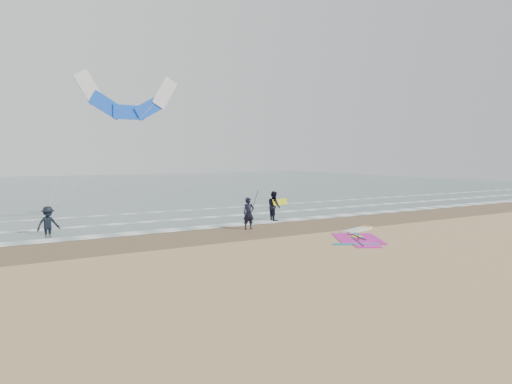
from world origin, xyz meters
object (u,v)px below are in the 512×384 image
windsurf_rig (359,236)px  person_wading (48,217)px  surf_kite (128,101)px  person_standing (249,213)px  person_walking (274,206)px

windsurf_rig → person_wading: (-13.47, 8.64, 0.88)m
surf_kite → person_standing: bearing=-49.5°
person_walking → person_wading: person_walking is taller
windsurf_rig → person_walking: bearing=94.5°
person_standing → surf_kite: 10.03m
windsurf_rig → surf_kite: (-8.62, 10.70, 7.32)m
windsurf_rig → person_wading: person_wading is taller
person_walking → surf_kite: size_ratio=0.24×
person_walking → person_wading: size_ratio=1.02×
windsurf_rig → surf_kite: size_ratio=0.64×
person_wading → surf_kite: (4.85, 2.06, 6.44)m
person_standing → person_walking: size_ratio=0.95×
windsurf_rig → person_standing: (-3.65, 4.87, 0.86)m
windsurf_rig → surf_kite: 15.57m
person_walking → person_standing: bearing=132.5°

